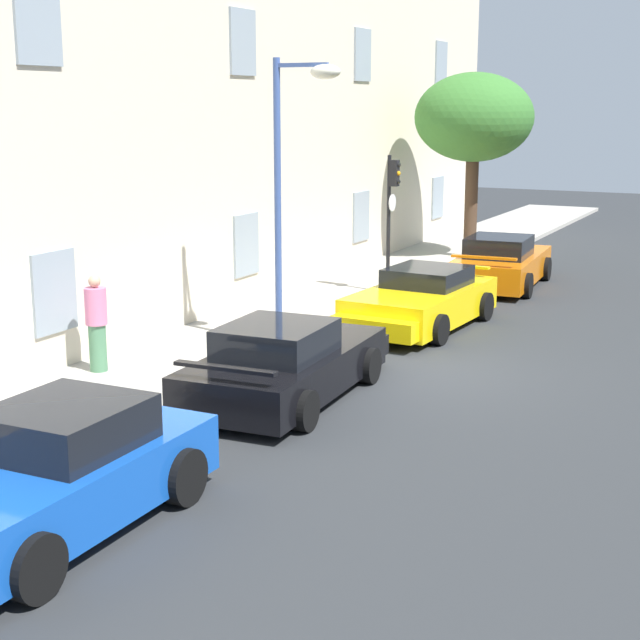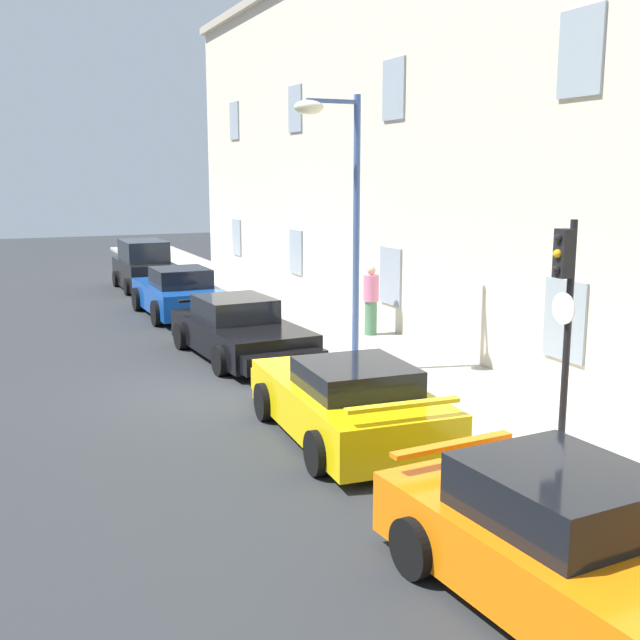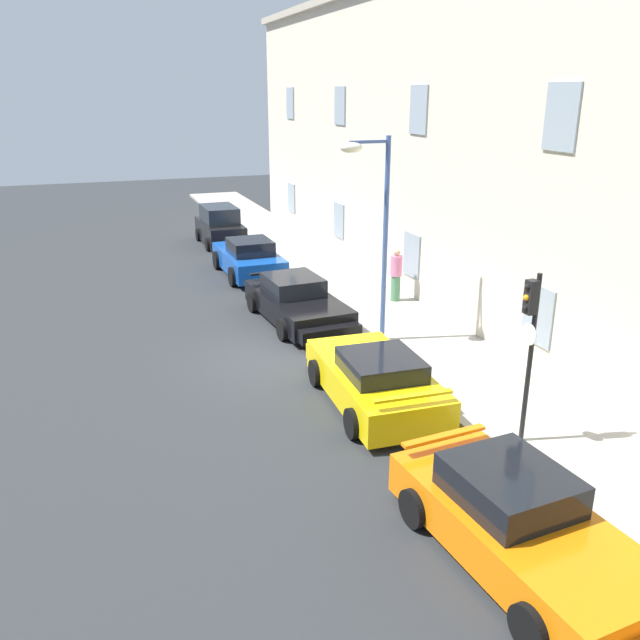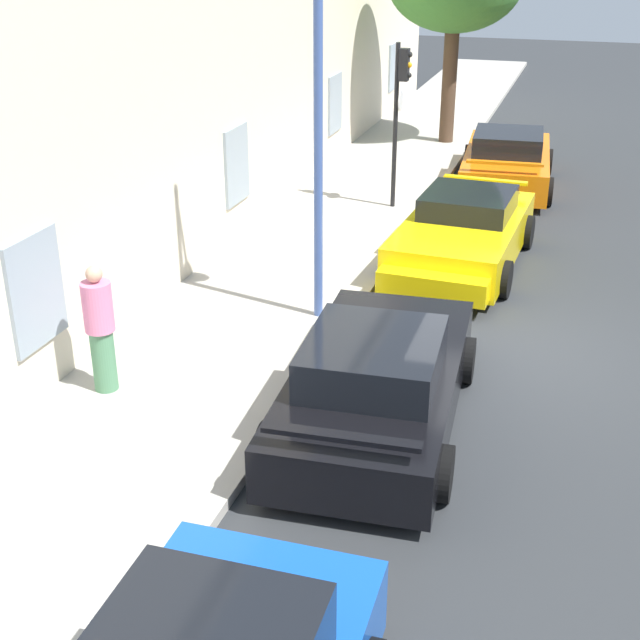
{
  "view_description": "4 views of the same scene",
  "coord_description": "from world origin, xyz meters",
  "px_view_note": "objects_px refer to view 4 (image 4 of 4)",
  "views": [
    {
      "loc": [
        -16.52,
        -6.4,
        4.95
      ],
      "look_at": [
        -1.56,
        1.17,
        1.18
      ],
      "focal_mm": 54.1,
      "sensor_mm": 36.0,
      "label": 1
    },
    {
      "loc": [
        14.54,
        -4.11,
        4.3
      ],
      "look_at": [
        1.2,
        1.67,
        1.53
      ],
      "focal_mm": 43.73,
      "sensor_mm": 36.0,
      "label": 2
    },
    {
      "loc": [
        15.87,
        -4.72,
        6.88
      ],
      "look_at": [
        -0.6,
        1.31,
        0.69
      ],
      "focal_mm": 36.41,
      "sensor_mm": 36.0,
      "label": 3
    },
    {
      "loc": [
        -12.12,
        -0.94,
        5.92
      ],
      "look_at": [
        -1.01,
        2.57,
        0.58
      ],
      "focal_mm": 48.75,
      "sensor_mm": 36.0,
      "label": 4
    }
  ],
  "objects_px": {
    "sportscar_yellow_flank": "(379,377)",
    "sportscar_white_middle": "(461,237)",
    "sportscar_tail_end": "(507,161)",
    "street_lamp": "(347,67)",
    "traffic_light": "(400,97)",
    "pedestrian_admiring": "(100,328)"
  },
  "relations": [
    {
      "from": "sportscar_white_middle",
      "to": "sportscar_tail_end",
      "type": "xyz_separation_m",
      "value": [
        5.98,
        -0.17,
        0.02
      ]
    },
    {
      "from": "sportscar_white_middle",
      "to": "sportscar_yellow_flank",
      "type": "bearing_deg",
      "value": 178.79
    },
    {
      "from": "sportscar_white_middle",
      "to": "sportscar_tail_end",
      "type": "bearing_deg",
      "value": -1.61
    },
    {
      "from": "sportscar_tail_end",
      "to": "street_lamp",
      "type": "bearing_deg",
      "value": 170.61
    },
    {
      "from": "sportscar_yellow_flank",
      "to": "sportscar_white_middle",
      "type": "distance_m",
      "value": 5.82
    },
    {
      "from": "sportscar_white_middle",
      "to": "pedestrian_admiring",
      "type": "xyz_separation_m",
      "value": [
        -6.43,
        3.78,
        0.45
      ]
    },
    {
      "from": "sportscar_tail_end",
      "to": "street_lamp",
      "type": "xyz_separation_m",
      "value": [
        -9.19,
        1.52,
        3.44
      ]
    },
    {
      "from": "sportscar_white_middle",
      "to": "traffic_light",
      "type": "relative_size",
      "value": 1.37
    },
    {
      "from": "sportscar_tail_end",
      "to": "street_lamp",
      "type": "height_order",
      "value": "street_lamp"
    },
    {
      "from": "sportscar_yellow_flank",
      "to": "sportscar_white_middle",
      "type": "relative_size",
      "value": 1.06
    },
    {
      "from": "sportscar_yellow_flank",
      "to": "traffic_light",
      "type": "height_order",
      "value": "traffic_light"
    },
    {
      "from": "sportscar_white_middle",
      "to": "street_lamp",
      "type": "distance_m",
      "value": 4.92
    },
    {
      "from": "sportscar_yellow_flank",
      "to": "traffic_light",
      "type": "relative_size",
      "value": 1.45
    },
    {
      "from": "sportscar_white_middle",
      "to": "traffic_light",
      "type": "height_order",
      "value": "traffic_light"
    },
    {
      "from": "sportscar_yellow_flank",
      "to": "sportscar_tail_end",
      "type": "height_order",
      "value": "sportscar_tail_end"
    },
    {
      "from": "traffic_light",
      "to": "pedestrian_admiring",
      "type": "height_order",
      "value": "traffic_light"
    },
    {
      "from": "sportscar_white_middle",
      "to": "street_lamp",
      "type": "xyz_separation_m",
      "value": [
        -3.22,
        1.35,
        3.47
      ]
    },
    {
      "from": "sportscar_white_middle",
      "to": "street_lamp",
      "type": "height_order",
      "value": "street_lamp"
    },
    {
      "from": "street_lamp",
      "to": "sportscar_white_middle",
      "type": "bearing_deg",
      "value": -22.79
    },
    {
      "from": "sportscar_white_middle",
      "to": "traffic_light",
      "type": "bearing_deg",
      "value": 32.88
    },
    {
      "from": "pedestrian_admiring",
      "to": "street_lamp",
      "type": "bearing_deg",
      "value": -37.16
    },
    {
      "from": "sportscar_yellow_flank",
      "to": "traffic_light",
      "type": "bearing_deg",
      "value": 11.53
    }
  ]
}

